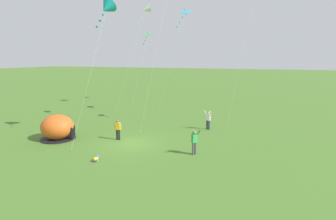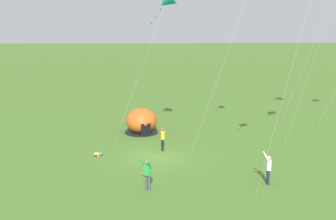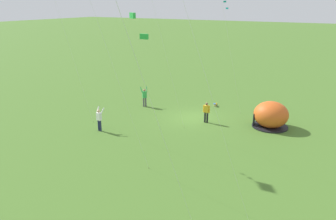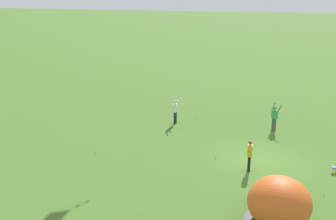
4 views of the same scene
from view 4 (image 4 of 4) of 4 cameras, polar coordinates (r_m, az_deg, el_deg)
The scene contains 5 objects.
ground_plane at distance 23.19m, azimuth 13.09°, elevation -7.19°, with size 300.00×300.00×0.00m, color #477028.
popup_tent at distance 17.13m, azimuth 15.82°, elevation -12.91°, with size 2.81×2.81×2.10m.
person_near_tent at distance 21.51m, azimuth 11.76°, elevation -6.27°, with size 0.59×0.28×1.72m.
person_center_field at distance 28.32m, azimuth 1.08°, elevation -0.05°, with size 0.67×0.52×1.89m.
person_flying_kite at distance 27.90m, azimuth 15.21°, elevation -0.94°, with size 0.68×0.71×1.89m.
Camera 4 is at (-21.18, -0.75, 9.41)m, focal length 42.00 mm.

